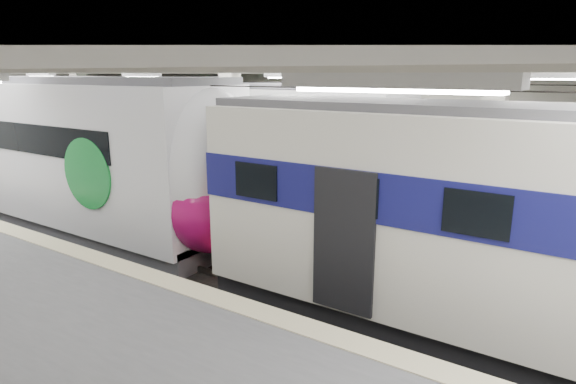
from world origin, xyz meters
The scene contains 4 objects.
station_hall centered at (0.00, -1.74, 3.24)m, with size 36.00×24.00×5.75m.
modern_emu centered at (-6.71, 0.00, 2.40)m, with size 15.43×3.18×4.90m.
older_rer centered at (6.77, 0.00, 2.35)m, with size 13.60×3.00×4.48m.
far_train centered at (-5.34, 5.50, 2.40)m, with size 14.73×3.26×4.66m.
Camera 1 is at (7.21, -9.13, 4.99)m, focal length 30.00 mm.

